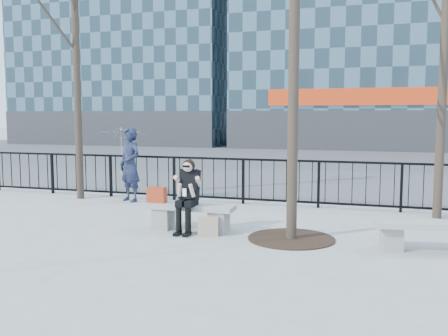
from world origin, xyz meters
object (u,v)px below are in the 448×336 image
(seated_woman, at_px, (187,196))
(standing_man, at_px, (130,165))
(bench_second, at_px, (428,233))
(bench_main, at_px, (191,214))

(seated_woman, height_order, standing_man, standing_man)
(seated_woman, xyz_separation_m, standing_man, (-2.56, 2.65, 0.25))
(seated_woman, bearing_deg, standing_man, 134.00)
(bench_second, bearing_deg, bench_main, 166.69)
(bench_second, height_order, standing_man, standing_man)
(bench_main, bearing_deg, standing_man, 135.79)
(bench_main, relative_size, bench_second, 1.03)
(bench_second, xyz_separation_m, standing_man, (-6.63, 2.75, 0.62))
(bench_main, xyz_separation_m, seated_woman, (0.00, -0.16, 0.37))
(seated_woman, bearing_deg, bench_main, 90.00)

